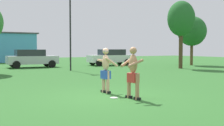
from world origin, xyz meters
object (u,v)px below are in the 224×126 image
(frisbee, at_px, (114,98))
(tree_near_building, at_px, (192,31))
(lamp_post, at_px, (70,25))
(player_in_red, at_px, (133,71))
(car_silver_far_end, at_px, (32,58))
(player_with_cap, at_px, (106,68))
(tree_behind_players, at_px, (181,19))
(car_white_near_post, at_px, (110,57))

(frisbee, distance_m, tree_near_building, 20.31)
(tree_near_building, bearing_deg, lamp_post, -178.98)
(frisbee, bearing_deg, player_in_red, -42.66)
(player_in_red, bearing_deg, car_silver_far_end, 86.88)
(player_with_cap, bearing_deg, frisbee, -105.03)
(lamp_post, distance_m, tree_behind_players, 9.24)
(car_white_near_post, distance_m, car_silver_far_end, 7.62)
(player_in_red, height_order, car_silver_far_end, player_in_red)
(player_in_red, relative_size, car_silver_far_end, 0.40)
(player_in_red, xyz_separation_m, frisbee, (-0.48, 0.44, -0.92))
(car_white_near_post, height_order, tree_near_building, tree_near_building)
(car_silver_far_end, height_order, tree_near_building, tree_near_building)
(player_with_cap, bearing_deg, player_in_red, -83.53)
(frisbee, bearing_deg, lamp_post, 75.27)
(player_with_cap, xyz_separation_m, lamp_post, (2.80, 10.67, 2.49))
(player_in_red, height_order, car_white_near_post, player_in_red)
(frisbee, height_order, tree_behind_players, tree_behind_players)
(lamp_post, bearing_deg, tree_behind_players, -15.48)
(frisbee, xyz_separation_m, tree_behind_players, (11.98, 9.34, 4.11))
(player_with_cap, xyz_separation_m, car_silver_far_end, (1.11, 15.61, -0.13))
(player_with_cap, relative_size, car_white_near_post, 0.39)
(player_with_cap, distance_m, tree_behind_players, 14.63)
(car_white_near_post, xyz_separation_m, lamp_post, (-5.90, -4.27, 2.61))
(frisbee, height_order, car_white_near_post, car_white_near_post)
(frisbee, distance_m, car_white_near_post, 18.44)
(frisbee, bearing_deg, player_with_cap, 74.97)
(car_silver_far_end, bearing_deg, tree_near_building, -17.86)
(car_white_near_post, relative_size, lamp_post, 0.80)
(player_in_red, bearing_deg, tree_behind_players, 40.37)
(player_with_cap, height_order, lamp_post, lamp_post)
(tree_near_building, bearing_deg, car_silver_far_end, 162.14)
(player_with_cap, xyz_separation_m, tree_near_building, (15.71, 10.90, 2.42))
(car_silver_far_end, xyz_separation_m, lamp_post, (1.69, -4.93, 2.61))
(car_silver_far_end, xyz_separation_m, tree_near_building, (14.60, -4.71, 2.55))
(player_with_cap, distance_m, tree_near_building, 19.28)
(player_in_red, relative_size, car_white_near_post, 0.39)
(frisbee, distance_m, lamp_post, 12.67)
(tree_behind_players, distance_m, tree_near_building, 4.90)
(player_with_cap, distance_m, car_white_near_post, 17.29)
(player_with_cap, relative_size, lamp_post, 0.31)
(car_white_near_post, height_order, lamp_post, lamp_post)
(frisbee, bearing_deg, car_silver_far_end, 85.17)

